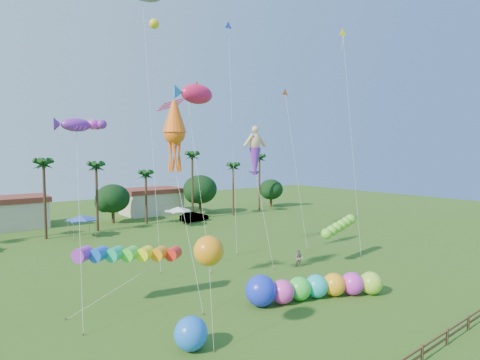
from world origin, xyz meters
TOP-DOWN VIEW (x-y plane):
  - ground at (0.00, 0.00)m, footprint 160.00×160.00m
  - tree_line at (3.57, 44.00)m, footprint 69.46×8.91m
  - buildings_row at (-3.09, 50.00)m, footprint 35.00×7.00m
  - tent_row at (-6.00, 36.33)m, footprint 31.00×4.00m
  - fence at (0.00, -6.00)m, footprint 36.12×0.12m
  - car_b at (12.13, 37.99)m, footprint 4.92×2.01m
  - spectator_b at (7.36, 9.90)m, footprint 1.00×1.06m
  - caterpillar_inflatable at (1.89, 3.59)m, footprint 10.94×6.05m
  - blue_ball at (-9.17, 2.79)m, footprint 1.94×1.94m
  - rainbow_tube at (-8.04, 10.60)m, footprint 9.52×4.36m
  - green_worm at (9.99, 8.67)m, footprint 10.28×2.64m
  - orange_ball_kite at (-8.29, 2.22)m, footprint 2.07×2.07m
  - merman_kite at (5.28, 14.27)m, footprint 2.47×4.52m
  - fish_kite at (1.00, 18.60)m, footprint 5.60×6.17m
  - squid_kite at (-6.13, 10.18)m, footprint 1.93×4.88m
  - lobster_kite at (-12.70, 12.03)m, footprint 3.66×4.96m
  - delta_kite_red at (13.09, 17.74)m, footprint 1.05×4.30m
  - delta_kite_yellow at (16.37, 11.87)m, footprint 1.75×4.18m
  - delta_kite_blue at (6.92, 21.09)m, footprint 2.41×4.24m

SIDE VIEW (x-z plane):
  - ground at x=0.00m, z-range 0.00..0.00m
  - fence at x=0.00m, z-range 0.11..1.11m
  - car_b at x=12.13m, z-range 0.00..1.59m
  - spectator_b at x=7.36m, z-range 0.00..1.73m
  - caterpillar_inflatable at x=1.89m, z-range -0.19..2.13m
  - blue_ball at x=-9.17m, z-range 0.00..1.94m
  - buildings_row at x=-3.09m, z-range 0.00..4.00m
  - tent_row at x=-6.00m, z-range 2.45..3.05m
  - green_worm at x=9.99m, z-range 1.27..5.14m
  - rainbow_tube at x=-8.04m, z-range 1.47..5.46m
  - tree_line at x=3.57m, z-range -1.22..9.78m
  - orange_ball_kite at x=-8.29m, z-range 2.45..9.07m
  - merman_kite at x=5.28m, z-range 4.37..18.05m
  - squid_kite at x=-6.13m, z-range 5.09..20.42m
  - lobster_kite at x=-12.70m, z-range 6.28..20.17m
  - fish_kite at x=1.00m, z-range 8.15..26.76m
  - delta_kite_red at x=13.09m, z-range 8.59..27.81m
  - delta_kite_yellow at x=16.37m, z-range 11.58..37.16m
  - delta_kite_blue at x=6.92m, z-range 12.02..38.85m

